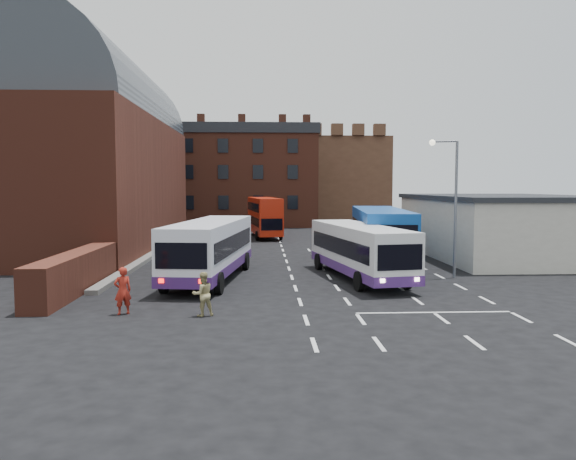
{
  "coord_description": "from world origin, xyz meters",
  "views": [
    {
      "loc": [
        -1.6,
        -24.01,
        4.86
      ],
      "look_at": [
        0.0,
        10.0,
        2.2
      ],
      "focal_mm": 35.0,
      "sensor_mm": 36.0,
      "label": 1
    }
  ],
  "objects_px": {
    "street_lamp": "(451,195)",
    "pedestrian_red": "(123,291)",
    "bus_blue": "(381,231)",
    "bus_white_outbound": "(211,245)",
    "bus_red_double": "(264,216)",
    "pedestrian_beige": "(203,294)",
    "bus_white_inbound": "(359,247)"
  },
  "relations": [
    {
      "from": "bus_blue",
      "to": "pedestrian_beige",
      "type": "distance_m",
      "value": 17.61
    },
    {
      "from": "bus_white_outbound",
      "to": "bus_white_inbound",
      "type": "bearing_deg",
      "value": 5.8
    },
    {
      "from": "bus_red_double",
      "to": "street_lamp",
      "type": "relative_size",
      "value": 1.31
    },
    {
      "from": "street_lamp",
      "to": "pedestrian_red",
      "type": "height_order",
      "value": "street_lamp"
    },
    {
      "from": "bus_red_double",
      "to": "street_lamp",
      "type": "height_order",
      "value": "street_lamp"
    },
    {
      "from": "bus_white_outbound",
      "to": "bus_blue",
      "type": "distance_m",
      "value": 12.02
    },
    {
      "from": "bus_white_inbound",
      "to": "pedestrian_red",
      "type": "xyz_separation_m",
      "value": [
        -10.37,
        -7.68,
        -0.76
      ]
    },
    {
      "from": "bus_white_outbound",
      "to": "bus_blue",
      "type": "bearing_deg",
      "value": 38.88
    },
    {
      "from": "bus_white_outbound",
      "to": "street_lamp",
      "type": "distance_m",
      "value": 12.89
    },
    {
      "from": "bus_blue",
      "to": "pedestrian_red",
      "type": "height_order",
      "value": "bus_blue"
    },
    {
      "from": "street_lamp",
      "to": "pedestrian_red",
      "type": "xyz_separation_m",
      "value": [
        -15.24,
        -7.84,
        -3.51
      ]
    },
    {
      "from": "bus_white_inbound",
      "to": "street_lamp",
      "type": "distance_m",
      "value": 5.59
    },
    {
      "from": "bus_blue",
      "to": "pedestrian_red",
      "type": "xyz_separation_m",
      "value": [
        -12.88,
        -14.16,
        -1.1
      ]
    },
    {
      "from": "bus_blue",
      "to": "pedestrian_beige",
      "type": "height_order",
      "value": "bus_blue"
    },
    {
      "from": "bus_white_inbound",
      "to": "pedestrian_beige",
      "type": "height_order",
      "value": "bus_white_inbound"
    },
    {
      "from": "street_lamp",
      "to": "bus_blue",
      "type": "bearing_deg",
      "value": 110.44
    },
    {
      "from": "bus_blue",
      "to": "bus_red_double",
      "type": "xyz_separation_m",
      "value": [
        -7.35,
        17.95,
        -0.01
      ]
    },
    {
      "from": "street_lamp",
      "to": "pedestrian_red",
      "type": "bearing_deg",
      "value": -152.79
    },
    {
      "from": "bus_blue",
      "to": "bus_red_double",
      "type": "bearing_deg",
      "value": -62.13
    },
    {
      "from": "bus_white_inbound",
      "to": "bus_blue",
      "type": "relative_size",
      "value": 0.84
    },
    {
      "from": "bus_white_outbound",
      "to": "pedestrian_beige",
      "type": "height_order",
      "value": "bus_white_outbound"
    },
    {
      "from": "bus_white_outbound",
      "to": "bus_red_double",
      "type": "distance_m",
      "value": 24.37
    },
    {
      "from": "pedestrian_red",
      "to": "pedestrian_beige",
      "type": "bearing_deg",
      "value": 143.46
    },
    {
      "from": "pedestrian_beige",
      "to": "pedestrian_red",
      "type": "bearing_deg",
      "value": -30.04
    },
    {
      "from": "bus_white_inbound",
      "to": "street_lamp",
      "type": "bearing_deg",
      "value": 172.01
    },
    {
      "from": "pedestrian_beige",
      "to": "bus_red_double",
      "type": "bearing_deg",
      "value": -116.74
    },
    {
      "from": "bus_red_double",
      "to": "pedestrian_red",
      "type": "xyz_separation_m",
      "value": [
        -5.53,
        -32.11,
        -1.09
      ]
    },
    {
      "from": "bus_white_inbound",
      "to": "bus_blue",
      "type": "height_order",
      "value": "bus_blue"
    },
    {
      "from": "bus_white_inbound",
      "to": "pedestrian_beige",
      "type": "distance_m",
      "value": 10.93
    },
    {
      "from": "bus_red_double",
      "to": "pedestrian_beige",
      "type": "bearing_deg",
      "value": 77.97
    },
    {
      "from": "pedestrian_red",
      "to": "bus_white_inbound",
      "type": "bearing_deg",
      "value": -172.38
    },
    {
      "from": "bus_blue",
      "to": "street_lamp",
      "type": "xyz_separation_m",
      "value": [
        2.36,
        -6.33,
        2.41
      ]
    }
  ]
}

